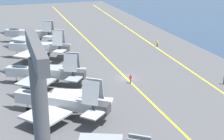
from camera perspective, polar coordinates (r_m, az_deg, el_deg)
The scene contains 11 objects.
ground_plane at distance 67.54m, azimuth 2.30°, elevation -1.60°, with size 2000.00×2000.00×0.00m, color navy.
carrier_deck at distance 67.47m, azimuth 2.31°, elevation -1.44°, with size 209.50×51.71×0.40m, color #4C4C4F.
deck_stripe_foul_line at distance 73.29m, azimuth 12.80°, elevation -0.04°, with size 188.55×0.36×0.01m, color yellow.
deck_stripe_centerline at distance 67.40m, azimuth 2.31°, elevation -1.28°, with size 188.55×0.36×0.01m, color yellow.
parked_jet_second at distance 51.91m, azimuth -9.14°, elevation -5.17°, with size 13.98×16.17×6.58m.
parked_jet_third at distance 64.22m, azimuth -11.58°, elevation -0.43°, with size 12.73×16.81×6.41m.
parked_jet_fourth at distance 80.16m, azimuth -12.47°, elevation 3.71°, with size 13.81×15.92×7.00m.
parked_jet_fifth at distance 94.63m, azimuth -13.69°, elevation 5.90°, with size 12.75×16.31×6.22m.
crew_blue_vest at distance 66.97m, azimuth 18.14°, elevation -1.51°, with size 0.46×0.42×1.78m.
crew_red_vest at distance 64.23m, azimuth 3.11°, elevation -1.42°, with size 0.38×0.45×1.79m.
crew_yellow_vest at distance 89.69m, azimuth 7.54°, elevation 4.47°, with size 0.43×0.33×1.78m.
Camera 1 is at (-59.15, 22.02, 24.05)m, focal length 55.00 mm.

